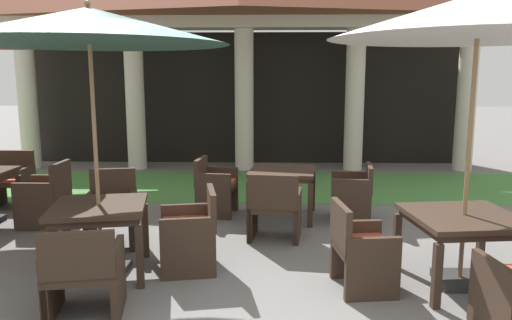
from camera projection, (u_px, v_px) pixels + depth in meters
The scene contains 16 objects.
background_pavilion at pixel (244, 6), 10.38m from camera, with size 10.64×2.40×4.56m.
lawn_strip at pixel (240, 186), 9.16m from camera, with size 12.44×2.61×0.01m, color #47843D.
patio_table_near_foreground at pixel (464, 223), 4.74m from camera, with size 1.12×1.12×0.71m.
patio_umbrella_near_foreground at pixel (479, 17), 4.42m from camera, with size 2.70×2.70×2.80m.
patio_chair_near_foreground_west at pixel (360, 250), 4.68m from camera, with size 0.58×0.65×0.84m.
patio_table_mid_left at pixel (99, 214), 4.99m from camera, with size 1.06×1.06×0.73m.
patio_umbrella_mid_left at pixel (89, 28), 4.69m from camera, with size 2.68×2.68×2.71m.
patio_chair_mid_left_south at pixel (84, 273), 4.14m from camera, with size 0.70×0.68×0.81m.
patio_chair_mid_left_east at pixel (191, 231), 5.17m from camera, with size 0.66×0.70×0.85m.
patio_chair_mid_left_north at pixel (112, 212), 5.93m from camera, with size 0.66×0.67×0.89m.
patio_chair_mid_right_north at pixel (12, 181), 7.69m from camera, with size 0.56×0.50×0.85m.
patio_chair_mid_right_east at pixel (46, 196), 6.71m from camera, with size 0.57×0.60×0.87m.
patio_table_far_back at pixel (283, 176), 7.04m from camera, with size 1.01×1.01×0.71m.
patio_chair_far_back_west at pixel (215, 187), 7.22m from camera, with size 0.59×0.64×0.84m.
patio_chair_far_back_south at pixel (274, 208), 6.10m from camera, with size 0.69×0.59×0.86m.
patio_chair_far_back_east at pixel (353, 193), 6.93m from camera, with size 0.62×0.66×0.80m.
Camera 1 is at (0.56, -3.61, 2.01)m, focal length 34.73 mm.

